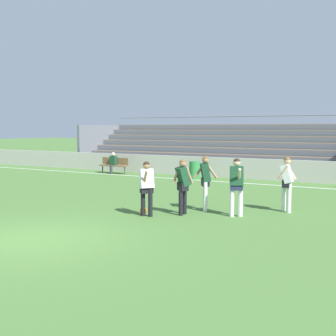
# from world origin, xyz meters

# --- Properties ---
(ground_plane) EXTENTS (160.00, 160.00, 0.00)m
(ground_plane) POSITION_xyz_m (0.00, 0.00, 0.00)
(ground_plane) COLOR #477033
(field_line_sideline) EXTENTS (44.00, 0.12, 0.01)m
(field_line_sideline) POSITION_xyz_m (0.00, 12.17, 0.00)
(field_line_sideline) COLOR white
(field_line_sideline) RESTS_ON ground
(sideline_wall) EXTENTS (48.00, 0.16, 1.05)m
(sideline_wall) POSITION_xyz_m (0.00, 13.91, 0.52)
(sideline_wall) COLOR #BCB7AD
(sideline_wall) RESTS_ON ground
(bleacher_stand) EXTENTS (17.37, 4.93, 3.36)m
(bleacher_stand) POSITION_xyz_m (-2.92, 17.00, 1.46)
(bleacher_stand) COLOR #897051
(bleacher_stand) RESTS_ON ground
(bench_near_wall_gap) EXTENTS (1.80, 0.40, 0.90)m
(bench_near_wall_gap) POSITION_xyz_m (-7.17, 12.72, 0.55)
(bench_near_wall_gap) COLOR brown
(bench_near_wall_gap) RESTS_ON ground
(trash_bin) EXTENTS (0.54, 0.54, 0.89)m
(trash_bin) POSITION_xyz_m (-2.02, 12.59, 0.45)
(trash_bin) COLOR #2D7F3D
(trash_bin) RESTS_ON ground
(spectator_seated) EXTENTS (0.36, 0.42, 1.21)m
(spectator_seated) POSITION_xyz_m (-7.17, 12.60, 0.70)
(spectator_seated) COLOR #2D2D38
(spectator_seated) RESTS_ON ground
(player_dark_on_ball) EXTENTS (0.60, 0.52, 1.66)m
(player_dark_on_ball) POSITION_xyz_m (1.69, 4.22, 0.98)
(player_dark_on_ball) COLOR black
(player_dark_on_ball) RESTS_ON ground
(player_white_deep_cover) EXTENTS (0.51, 0.64, 1.61)m
(player_white_deep_cover) POSITION_xyz_m (0.87, 3.50, 0.95)
(player_white_deep_cover) COLOR black
(player_white_deep_cover) RESTS_ON ground
(player_dark_wide_left) EXTENTS (0.51, 0.69, 1.70)m
(player_dark_wide_left) POSITION_xyz_m (3.16, 4.75, 1.02)
(player_dark_wide_left) COLOR white
(player_dark_wide_left) RESTS_ON ground
(player_white_wide_right) EXTENTS (0.50, 0.44, 1.69)m
(player_white_wide_right) POSITION_xyz_m (4.26, 6.17, 1.01)
(player_white_wide_right) COLOR white
(player_white_wide_right) RESTS_ON ground
(player_dark_pressing_high) EXTENTS (0.69, 0.49, 1.71)m
(player_dark_pressing_high) POSITION_xyz_m (2.01, 5.11, 1.02)
(player_dark_pressing_high) COLOR white
(player_dark_pressing_high) RESTS_ON ground
(soccer_ball) EXTENTS (0.22, 0.22, 0.22)m
(soccer_ball) POSITION_xyz_m (0.63, 3.69, 0.11)
(soccer_ball) COLOR orange
(soccer_ball) RESTS_ON ground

